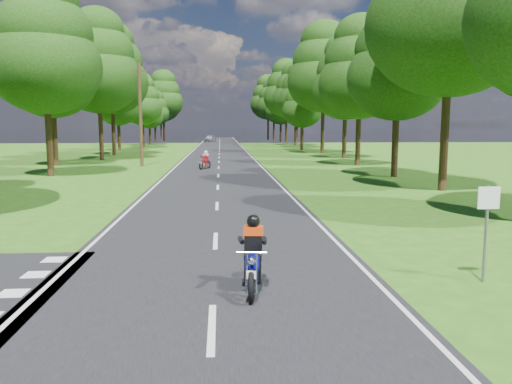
{
  "coord_description": "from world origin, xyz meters",
  "views": [
    {
      "loc": [
        0.17,
        -11.52,
        3.19
      ],
      "look_at": [
        1.27,
        4.0,
        1.1
      ],
      "focal_mm": 35.0,
      "sensor_mm": 36.0,
      "label": 1
    }
  ],
  "objects": [
    {
      "name": "treeline",
      "position": [
        1.43,
        60.06,
        8.25
      ],
      "size": [
        40.0,
        115.35,
        14.78
      ],
      "color": "black",
      "rests_on": "ground"
    },
    {
      "name": "telegraph_pole",
      "position": [
        -6.0,
        28.0,
        4.07
      ],
      "size": [
        1.2,
        0.26,
        8.0
      ],
      "color": "#382616",
      "rests_on": "ground"
    },
    {
      "name": "road_sign",
      "position": [
        5.5,
        -2.01,
        1.34
      ],
      "size": [
        0.45,
        0.07,
        2.0
      ],
      "color": "slate",
      "rests_on": "ground"
    },
    {
      "name": "main_road",
      "position": [
        0.0,
        50.0,
        0.01
      ],
      "size": [
        7.0,
        140.0,
        0.02
      ],
      "primitive_type": "cube",
      "color": "black",
      "rests_on": "ground"
    },
    {
      "name": "ground",
      "position": [
        0.0,
        0.0,
        0.0
      ],
      "size": [
        160.0,
        160.0,
        0.0
      ],
      "primitive_type": "plane",
      "color": "#2B5B14",
      "rests_on": "ground"
    },
    {
      "name": "road_markings",
      "position": [
        -0.14,
        48.13,
        0.02
      ],
      "size": [
        7.4,
        140.0,
        0.01
      ],
      "color": "silver",
      "rests_on": "main_road"
    },
    {
      "name": "rider_near_blue",
      "position": [
        0.77,
        -2.17,
        0.74
      ],
      "size": [
        0.76,
        1.79,
        1.45
      ],
      "primitive_type": null,
      "rotation": [
        0.0,
        0.0,
        -0.1
      ],
      "color": "#0D0E98",
      "rests_on": "main_road"
    },
    {
      "name": "rider_far_red",
      "position": [
        -0.99,
        25.04,
        0.69
      ],
      "size": [
        1.12,
        1.68,
        1.33
      ],
      "primitive_type": null,
      "rotation": [
        0.0,
        0.0,
        -0.41
      ],
      "color": "maroon",
      "rests_on": "main_road"
    },
    {
      "name": "distant_car",
      "position": [
        -1.83,
        84.35,
        0.7
      ],
      "size": [
        2.65,
        4.26,
        1.35
      ],
      "primitive_type": "imported",
      "rotation": [
        0.0,
        0.0,
        -0.28
      ],
      "color": "#AAACB2",
      "rests_on": "main_road"
    }
  ]
}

